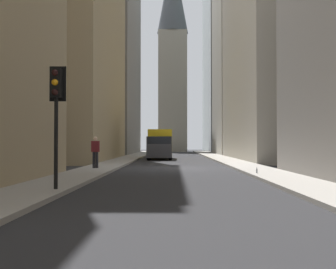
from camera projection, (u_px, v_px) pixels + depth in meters
ground_plane at (176, 168)px, 23.88m from camera, size 135.00×135.00×0.00m
sidewalk_right at (103, 167)px, 23.94m from camera, size 90.00×2.20×0.14m
sidewalk_left at (249, 167)px, 23.83m from camera, size 90.00×2.20×0.14m
building_left_midfar at (289, 34)px, 35.90m from camera, size 18.25×10.00×23.34m
building_left_far at (253, 56)px, 52.21m from camera, size 12.71×10.00×26.56m
building_right_far at (101, 64)px, 55.60m from camera, size 19.05×10.00×25.86m
church_spire at (173, 46)px, 70.01m from camera, size 5.58×5.58×36.53m
delivery_truck at (160, 144)px, 37.26m from camera, size 6.46×2.25×2.84m
hatchback_grey at (163, 150)px, 47.73m from camera, size 4.30×1.78×1.42m
traffic_light_foreground at (56, 98)px, 11.97m from camera, size 0.43×0.52×3.83m
pedestrian at (95, 151)px, 21.92m from camera, size 0.26×0.44×1.79m
discarded_bottle at (257, 171)px, 18.22m from camera, size 0.07×0.07×0.27m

